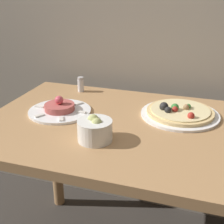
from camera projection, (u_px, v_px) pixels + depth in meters
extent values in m
cube|color=#AD7F51|center=(131.00, 129.00, 1.18)|extent=(1.13, 0.74, 0.03)
cylinder|color=#AD7F51|center=(55.00, 152.00, 1.74)|extent=(0.06, 0.06, 0.70)
cylinder|color=white|center=(180.00, 114.00, 1.25)|extent=(0.31, 0.31, 0.01)
cylinder|color=#E5C17F|center=(180.00, 112.00, 1.24)|extent=(0.27, 0.27, 0.01)
cylinder|color=beige|center=(180.00, 110.00, 1.24)|extent=(0.23, 0.23, 0.00)
sphere|color=#387F33|center=(175.00, 107.00, 1.23)|extent=(0.03, 0.03, 0.03)
sphere|color=#B22D23|center=(191.00, 116.00, 1.16)|extent=(0.03, 0.03, 0.03)
sphere|color=#387F33|center=(188.00, 106.00, 1.25)|extent=(0.02, 0.02, 0.02)
sphere|color=#997047|center=(186.00, 107.00, 1.24)|extent=(0.02, 0.02, 0.02)
sphere|color=black|center=(168.00, 110.00, 1.21)|extent=(0.03, 0.03, 0.03)
sphere|color=#B22D23|center=(175.00, 109.00, 1.22)|extent=(0.02, 0.02, 0.02)
sphere|color=black|center=(164.00, 107.00, 1.24)|extent=(0.04, 0.04, 0.04)
cylinder|color=white|center=(60.00, 111.00, 1.28)|extent=(0.26, 0.26, 0.01)
cylinder|color=#B2514C|center=(60.00, 107.00, 1.27)|extent=(0.12, 0.12, 0.03)
sphere|color=#DB4C5B|center=(59.00, 100.00, 1.26)|extent=(0.03, 0.03, 0.03)
cube|color=white|center=(81.00, 112.00, 1.25)|extent=(0.04, 0.02, 0.01)
cube|color=white|center=(78.00, 104.00, 1.33)|extent=(0.03, 0.04, 0.01)
cube|color=white|center=(59.00, 101.00, 1.36)|extent=(0.03, 0.04, 0.01)
cube|color=white|center=(39.00, 107.00, 1.30)|extent=(0.04, 0.02, 0.01)
cube|color=white|center=(39.00, 115.00, 1.22)|extent=(0.03, 0.04, 0.01)
cube|color=white|center=(61.00, 119.00, 1.19)|extent=(0.03, 0.04, 0.01)
cylinder|color=white|center=(95.00, 131.00, 1.05)|extent=(0.12, 0.12, 0.07)
sphere|color=#B7BC70|center=(97.00, 123.00, 1.03)|extent=(0.04, 0.04, 0.04)
sphere|color=#B7BC70|center=(93.00, 120.00, 1.05)|extent=(0.04, 0.04, 0.04)
sphere|color=#668E42|center=(94.00, 121.00, 1.05)|extent=(0.03, 0.03, 0.03)
cylinder|color=silver|center=(81.00, 86.00, 1.50)|extent=(0.03, 0.03, 0.06)
cylinder|color=#B2B2B7|center=(80.00, 78.00, 1.49)|extent=(0.03, 0.03, 0.01)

